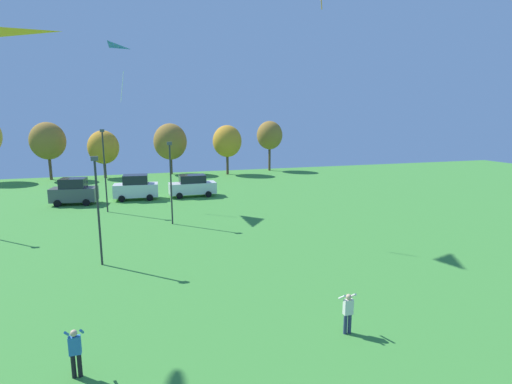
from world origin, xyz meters
The scene contains 14 objects.
person_standing_near_foreground centered at (-6.60, 12.63, 0.94)m, with size 0.52×0.48×1.67m.
person_standing_mid_field centered at (2.93, 12.40, 0.92)m, with size 0.52×0.48×1.64m.
kite_flying_4 centered at (-4.19, 38.84, 12.99)m, with size 2.11×2.75×3.84m.
parked_car_leftmost centered at (-10.01, 40.44, 1.22)m, with size 4.28×2.51×2.49m.
parked_car_second_from_left centered at (-4.39, 41.00, 1.22)m, with size 4.39×2.34×2.50m.
parked_car_third_from_left centered at (1.23, 40.89, 1.12)m, with size 4.79×2.02×2.26m.
light_post_1 centered at (-1.86, 30.49, 3.56)m, with size 0.36×0.20×6.32m.
light_post_2 centered at (-6.49, 22.87, 3.44)m, with size 0.36×0.20×6.08m.
light_post_3 centered at (-6.87, 36.21, 3.97)m, with size 0.36×0.20×7.13m.
treeline_tree_1 centered at (-14.93, 57.73, 5.08)m, with size 4.40×4.40×7.51m.
treeline_tree_2 centered at (-8.21, 57.41, 4.14)m, with size 4.07×4.07×6.39m.
treeline_tree_3 centered at (0.73, 58.47, 4.67)m, with size 4.69×4.69×7.26m.
treeline_tree_4 centered at (8.45, 55.79, 4.74)m, with size 4.10×4.10×7.01m.
treeline_tree_5 centered at (15.59, 57.92, 5.38)m, with size 3.90×3.90×7.55m.
Camera 1 is at (-4.55, 0.07, 8.13)m, focal length 28.00 mm.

